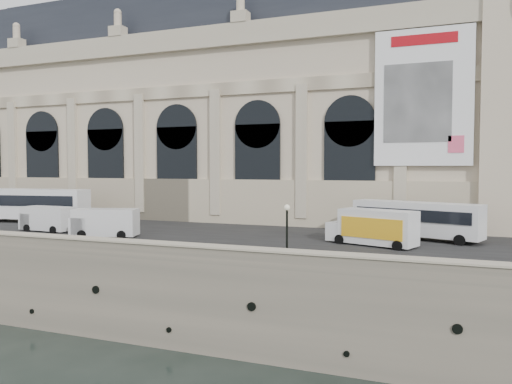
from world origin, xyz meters
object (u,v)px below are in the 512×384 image
bus_right (416,219)px  box_truck (373,228)px  van_c (102,223)px  van_b (45,219)px  lamp_right (287,234)px  bus_left (33,204)px

bus_right → box_truck: (-3.00, -4.84, -0.38)m
van_c → box_truck: box_truck is taller
van_c → van_b: bearing=169.7°
bus_right → van_b: 35.24m
van_c → box_truck: size_ratio=0.81×
van_b → lamp_right: bearing=-13.9°
bus_left → box_truck: size_ratio=1.75×
bus_left → lamp_right: lamp_right is taller
bus_left → lamp_right: (34.30, -12.31, -0.23)m
bus_left → box_truck: bus_left is taller
bus_left → van_c: size_ratio=2.15×
box_truck → lamp_right: (-4.34, -9.27, 0.46)m
bus_right → van_b: bearing=-167.9°
lamp_right → bus_right: bearing=62.5°
box_truck → bus_left: bearing=175.5°
bus_left → bus_right: bus_left is taller
bus_left → box_truck: bearing=-4.5°
bus_right → van_c: 27.96m
van_b → bus_right: bearing=12.1°
van_b → box_truck: 31.55m
bus_left → box_truck: (38.64, -3.04, -0.68)m
van_b → van_c: bearing=-10.3°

